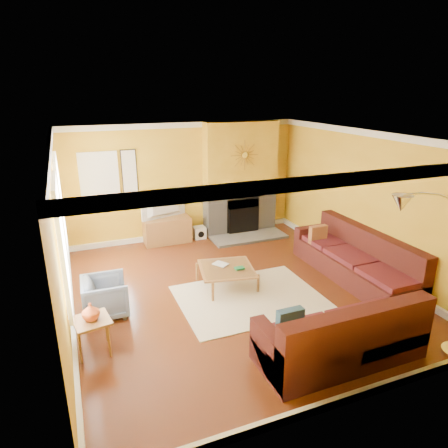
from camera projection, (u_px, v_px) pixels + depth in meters
name	position (u px, v px, depth m)	size (l,w,h in m)	color
floor	(234.00, 290.00, 7.15)	(5.50, 6.00, 0.02)	brown
ceiling	(235.00, 136.00, 6.27)	(5.50, 6.00, 0.02)	white
wall_back	(184.00, 181.00, 9.35)	(5.50, 0.02, 2.70)	gold
wall_front	(351.00, 303.00, 4.06)	(5.50, 0.02, 2.70)	gold
wall_left	(59.00, 240.00, 5.74)	(0.02, 6.00, 2.70)	gold
wall_right	(366.00, 202.00, 7.68)	(0.02, 6.00, 2.70)	gold
baseboard	(234.00, 287.00, 7.13)	(5.50, 6.00, 0.12)	white
crown_molding	(235.00, 141.00, 6.29)	(5.50, 6.00, 0.12)	white
window_left_near	(59.00, 206.00, 6.85)	(0.06, 1.22, 1.72)	white
window_left_far	(61.00, 245.00, 5.18)	(0.06, 1.22, 1.72)	white
window_back	(99.00, 180.00, 8.58)	(0.82, 0.06, 1.22)	white
wall_art	(130.00, 175.00, 8.80)	(0.34, 0.04, 1.14)	white
fireplace	(240.00, 179.00, 9.64)	(1.80, 0.40, 2.70)	gray
mantel	(244.00, 185.00, 9.47)	(1.92, 0.22, 0.08)	white
hearth	(249.00, 237.00, 9.59)	(1.80, 0.70, 0.06)	gray
sunburst	(245.00, 155.00, 9.25)	(0.70, 0.04, 0.70)	olive
rug	(250.00, 298.00, 6.86)	(2.40, 1.80, 0.02)	beige
sectional_sofa	(314.00, 276.00, 6.66)	(3.30, 3.74, 0.90)	#4B1B18
coffee_table	(227.00, 277.00, 7.22)	(0.94, 0.94, 0.37)	white
media_console	(167.00, 230.00, 9.26)	(1.07, 0.48, 0.59)	#9C6A38
tv	(166.00, 205.00, 9.06)	(1.12, 0.15, 0.65)	black
subwoofer	(199.00, 232.00, 9.57)	(0.28, 0.28, 0.28)	white
armchair	(105.00, 297.00, 6.27)	(0.67, 0.69, 0.63)	slate
side_table	(94.00, 336.00, 5.39)	(0.46, 0.46, 0.51)	#9C6A38
vase	(91.00, 311.00, 5.27)	(0.24, 0.24, 0.25)	#E25B26
book	(217.00, 266.00, 7.19)	(0.19, 0.26, 0.03)	white
arc_lamp	(437.00, 284.00, 4.82)	(1.48, 0.36, 2.36)	silver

